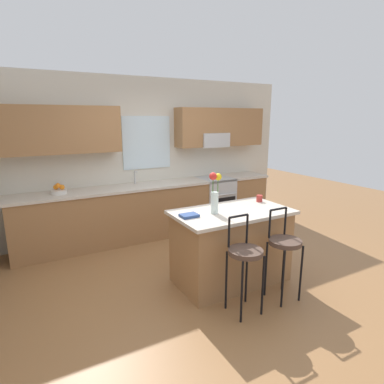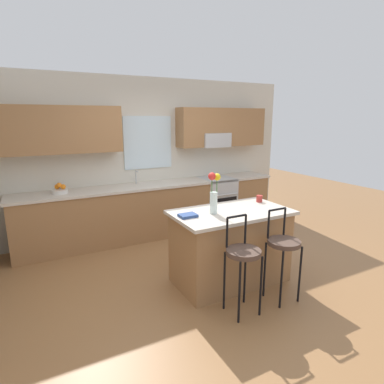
{
  "view_description": "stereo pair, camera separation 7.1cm",
  "coord_description": "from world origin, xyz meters",
  "px_view_note": "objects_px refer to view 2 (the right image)",
  "views": [
    {
      "loc": [
        -1.98,
        -3.28,
        2.02
      ],
      "look_at": [
        0.11,
        0.55,
        1.0
      ],
      "focal_mm": 29.69,
      "sensor_mm": 36.0,
      "label": 1
    },
    {
      "loc": [
        -1.91,
        -3.31,
        2.02
      ],
      "look_at": [
        0.11,
        0.55,
        1.0
      ],
      "focal_mm": 29.69,
      "sensor_mm": 36.0,
      "label": 2
    }
  ],
  "objects_px": {
    "oven_range": "(216,201)",
    "bar_stool_near": "(243,256)",
    "flower_vase": "(214,193)",
    "cookbook": "(188,215)",
    "fruit_bowl_oranges": "(60,190)",
    "mug_ceramic": "(259,199)",
    "kitchen_island": "(230,246)",
    "bar_stool_middle": "(283,247)"
  },
  "relations": [
    {
      "from": "bar_stool_near",
      "to": "fruit_bowl_oranges",
      "type": "bearing_deg",
      "value": 119.63
    },
    {
      "from": "kitchen_island",
      "to": "bar_stool_near",
      "type": "height_order",
      "value": "bar_stool_near"
    },
    {
      "from": "flower_vase",
      "to": "kitchen_island",
      "type": "bearing_deg",
      "value": -2.05
    },
    {
      "from": "bar_stool_near",
      "to": "fruit_bowl_oranges",
      "type": "xyz_separation_m",
      "value": [
        -1.47,
        2.59,
        0.33
      ]
    },
    {
      "from": "oven_range",
      "to": "fruit_bowl_oranges",
      "type": "relative_size",
      "value": 3.83
    },
    {
      "from": "oven_range",
      "to": "bar_stool_near",
      "type": "distance_m",
      "value": 2.86
    },
    {
      "from": "oven_range",
      "to": "flower_vase",
      "type": "relative_size",
      "value": 1.87
    },
    {
      "from": "mug_ceramic",
      "to": "fruit_bowl_oranges",
      "type": "distance_m",
      "value": 2.93
    },
    {
      "from": "cookbook",
      "to": "fruit_bowl_oranges",
      "type": "height_order",
      "value": "fruit_bowl_oranges"
    },
    {
      "from": "oven_range",
      "to": "mug_ceramic",
      "type": "bearing_deg",
      "value": -103.59
    },
    {
      "from": "flower_vase",
      "to": "bar_stool_near",
      "type": "bearing_deg",
      "value": -92.5
    },
    {
      "from": "oven_range",
      "to": "kitchen_island",
      "type": "xyz_separation_m",
      "value": [
        -1.0,
        -1.94,
        0.0
      ]
    },
    {
      "from": "bar_stool_middle",
      "to": "mug_ceramic",
      "type": "distance_m",
      "value": 0.91
    },
    {
      "from": "kitchen_island",
      "to": "mug_ceramic",
      "type": "distance_m",
      "value": 0.78
    },
    {
      "from": "oven_range",
      "to": "bar_stool_near",
      "type": "xyz_separation_m",
      "value": [
        -1.27,
        -2.56,
        0.18
      ]
    },
    {
      "from": "kitchen_island",
      "to": "bar_stool_middle",
      "type": "relative_size",
      "value": 1.38
    },
    {
      "from": "mug_ceramic",
      "to": "oven_range",
      "type": "bearing_deg",
      "value": 76.41
    },
    {
      "from": "fruit_bowl_oranges",
      "to": "bar_stool_middle",
      "type": "bearing_deg",
      "value": -52.0
    },
    {
      "from": "kitchen_island",
      "to": "fruit_bowl_oranges",
      "type": "distance_m",
      "value": 2.68
    },
    {
      "from": "kitchen_island",
      "to": "cookbook",
      "type": "xyz_separation_m",
      "value": [
        -0.58,
        0.03,
        0.47
      ]
    },
    {
      "from": "bar_stool_middle",
      "to": "cookbook",
      "type": "bearing_deg",
      "value": 142.38
    },
    {
      "from": "bar_stool_middle",
      "to": "mug_ceramic",
      "type": "relative_size",
      "value": 11.58
    },
    {
      "from": "kitchen_island",
      "to": "fruit_bowl_oranges",
      "type": "bearing_deg",
      "value": 131.63
    },
    {
      "from": "cookbook",
      "to": "fruit_bowl_oranges",
      "type": "relative_size",
      "value": 0.83
    },
    {
      "from": "kitchen_island",
      "to": "fruit_bowl_oranges",
      "type": "height_order",
      "value": "fruit_bowl_oranges"
    },
    {
      "from": "kitchen_island",
      "to": "flower_vase",
      "type": "bearing_deg",
      "value": 177.95
    },
    {
      "from": "bar_stool_near",
      "to": "cookbook",
      "type": "height_order",
      "value": "bar_stool_near"
    },
    {
      "from": "flower_vase",
      "to": "fruit_bowl_oranges",
      "type": "distance_m",
      "value": 2.47
    },
    {
      "from": "bar_stool_near",
      "to": "flower_vase",
      "type": "distance_m",
      "value": 0.83
    },
    {
      "from": "flower_vase",
      "to": "oven_range",
      "type": "bearing_deg",
      "value": 57.1
    },
    {
      "from": "kitchen_island",
      "to": "bar_stool_middle",
      "type": "distance_m",
      "value": 0.7
    },
    {
      "from": "oven_range",
      "to": "cookbook",
      "type": "bearing_deg",
      "value": -129.61
    },
    {
      "from": "oven_range",
      "to": "cookbook",
      "type": "height_order",
      "value": "cookbook"
    },
    {
      "from": "flower_vase",
      "to": "cookbook",
      "type": "distance_m",
      "value": 0.4
    },
    {
      "from": "kitchen_island",
      "to": "bar_stool_middle",
      "type": "bearing_deg",
      "value": -66.17
    },
    {
      "from": "mug_ceramic",
      "to": "cookbook",
      "type": "bearing_deg",
      "value": -172.97
    },
    {
      "from": "oven_range",
      "to": "bar_stool_near",
      "type": "height_order",
      "value": "bar_stool_near"
    },
    {
      "from": "mug_ceramic",
      "to": "fruit_bowl_oranges",
      "type": "xyz_separation_m",
      "value": [
        -2.32,
        1.79,
        0.0
      ]
    },
    {
      "from": "oven_range",
      "to": "cookbook",
      "type": "xyz_separation_m",
      "value": [
        -1.57,
        -1.9,
        0.48
      ]
    },
    {
      "from": "kitchen_island",
      "to": "cookbook",
      "type": "relative_size",
      "value": 7.2
    },
    {
      "from": "cookbook",
      "to": "bar_stool_near",
      "type": "bearing_deg",
      "value": -65.37
    },
    {
      "from": "bar_stool_middle",
      "to": "oven_range",
      "type": "bearing_deg",
      "value": 74.19
    }
  ]
}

